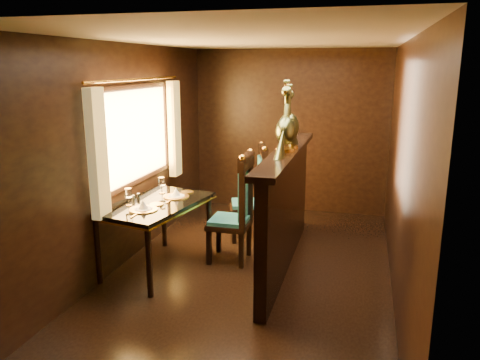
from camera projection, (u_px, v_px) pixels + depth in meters
The scene contains 8 objects.
ground at pixel (251, 273), 5.21m from camera, with size 5.00×5.00×0.00m, color black.
room_shell at pixel (244, 131), 4.87m from camera, with size 3.04×5.04×2.52m.
partition at pixel (285, 206), 5.24m from camera, with size 0.26×2.70×1.36m.
dining_table at pixel (156, 209), 5.18m from camera, with size 1.04×1.45×0.98m.
chair_left at pixel (240, 205), 5.38m from camera, with size 0.47×0.53×1.32m.
chair_right at pixel (257, 190), 6.12m from camera, with size 0.58×0.60×1.28m.
peacock_left at pixel (286, 118), 4.90m from camera, with size 0.22×0.59×0.70m, color #1C543A, non-canonical shape.
peacock_right at pixel (289, 114), 5.06m from camera, with size 0.24×0.63×0.75m, color #1C543A, non-canonical shape.
Camera 1 is at (1.13, -4.68, 2.25)m, focal length 35.00 mm.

